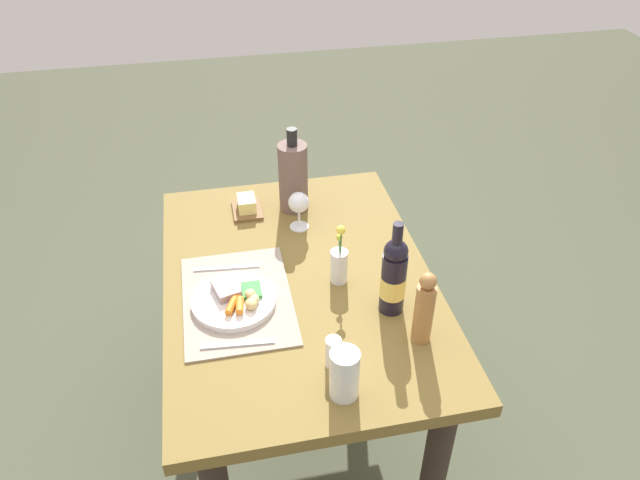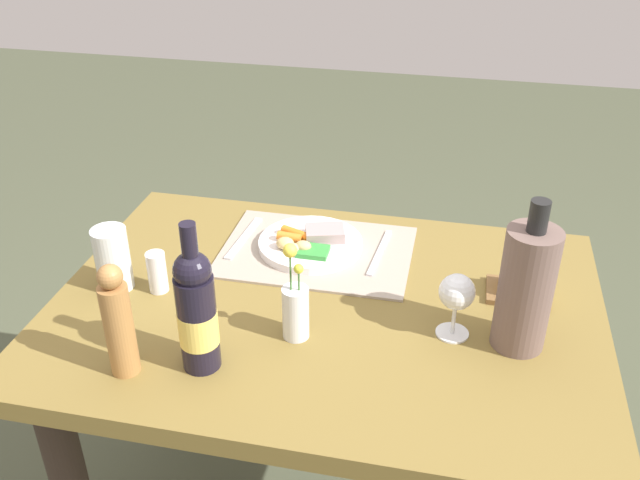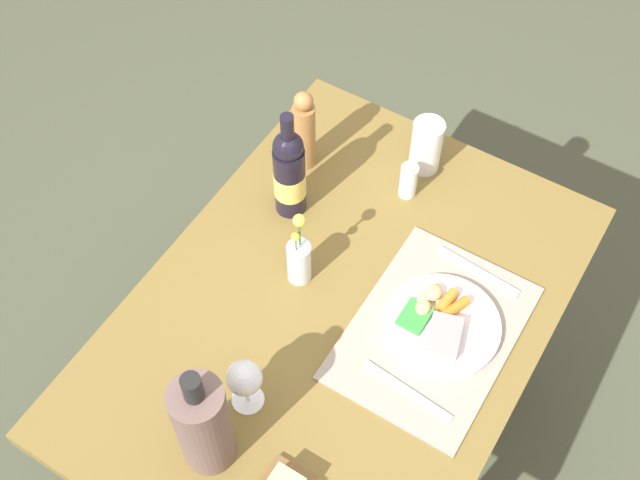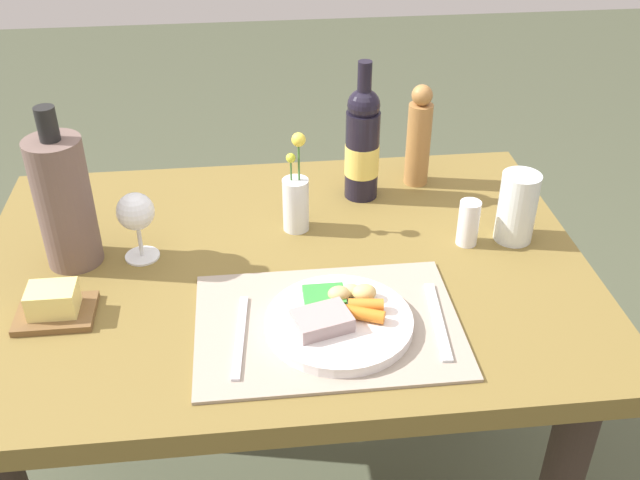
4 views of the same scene
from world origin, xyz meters
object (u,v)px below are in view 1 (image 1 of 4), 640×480
object	(u,v)px
fork	(227,268)
flower_vase	(339,263)
dining_table	(299,309)
pepper_mill	(424,309)
knife	(238,344)
salt_shaker	(333,353)
cooler_bottle	(293,176)
butter_dish	(247,206)
wine_bottle	(394,276)
water_tumbler	(344,377)
wine_glass	(299,204)
dinner_plate	(235,299)

from	to	relation	value
fork	flower_vase	bearing A→B (deg)	75.27
dining_table	flower_vase	distance (m)	0.23
fork	pepper_mill	bearing A→B (deg)	56.19
knife	salt_shaker	bearing A→B (deg)	68.78
cooler_bottle	knife	bearing A→B (deg)	-22.36
fork	butter_dish	xyz separation A→B (m)	(-0.31, 0.10, 0.01)
pepper_mill	salt_shaker	distance (m)	0.26
wine_bottle	salt_shaker	xyz separation A→B (m)	(0.17, -0.21, -0.07)
knife	pepper_mill	world-z (taller)	pepper_mill
pepper_mill	water_tumbler	distance (m)	0.29
dining_table	pepper_mill	bearing A→B (deg)	41.83
dining_table	fork	xyz separation A→B (m)	(-0.08, -0.21, 0.14)
water_tumbler	salt_shaker	size ratio (longest dim) A/B	1.54
water_tumbler	salt_shaker	bearing A→B (deg)	-176.19
fork	knife	xyz separation A→B (m)	(0.33, 0.00, 0.00)
knife	wine_bottle	xyz separation A→B (m)	(-0.06, 0.44, 0.11)
wine_bottle	dining_table	bearing A→B (deg)	-127.89
pepper_mill	cooler_bottle	size ratio (longest dim) A/B	0.74
dining_table	wine_bottle	world-z (taller)	wine_bottle
wine_glass	knife	bearing A→B (deg)	-26.83
dinner_plate	salt_shaker	size ratio (longest dim) A/B	2.66
water_tumbler	dining_table	bearing A→B (deg)	-175.60
dinner_plate	butter_dish	distance (m)	0.48
fork	wine_glass	xyz separation A→B (m)	(-0.18, 0.26, 0.09)
pepper_mill	butter_dish	world-z (taller)	pepper_mill
wine_glass	butter_dish	size ratio (longest dim) A/B	1.04
water_tumbler	pepper_mill	bearing A→B (deg)	119.49
knife	cooler_bottle	bearing A→B (deg)	162.40
dining_table	water_tumbler	distance (m)	0.49
wine_bottle	water_tumbler	distance (m)	0.34
water_tumbler	wine_bottle	bearing A→B (deg)	143.10
dinner_plate	fork	size ratio (longest dim) A/B	1.20
fork	wine_glass	size ratio (longest dim) A/B	1.50
cooler_bottle	butter_dish	bearing A→B (deg)	-92.29
butter_dish	salt_shaker	world-z (taller)	salt_shaker
fork	salt_shaker	world-z (taller)	salt_shaker
dinner_plate	dining_table	bearing A→B (deg)	111.60
fork	wine_glass	distance (m)	0.33
dinner_plate	fork	bearing A→B (deg)	-176.14
salt_shaker	flower_vase	bearing A→B (deg)	164.49
butter_dish	flower_vase	bearing A→B (deg)	28.64
butter_dish	dining_table	bearing A→B (deg)	16.35
fork	butter_dish	distance (m)	0.32
dining_table	knife	size ratio (longest dim) A/B	5.72
butter_dish	salt_shaker	size ratio (longest dim) A/B	1.42
flower_vase	water_tumbler	xyz separation A→B (m)	(0.42, -0.08, -0.01)
dining_table	water_tumbler	size ratio (longest dim) A/B	8.08
wine_glass	water_tumbler	bearing A→B (deg)	-1.12
butter_dish	knife	bearing A→B (deg)	-8.28
dinner_plate	water_tumbler	world-z (taller)	water_tumbler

